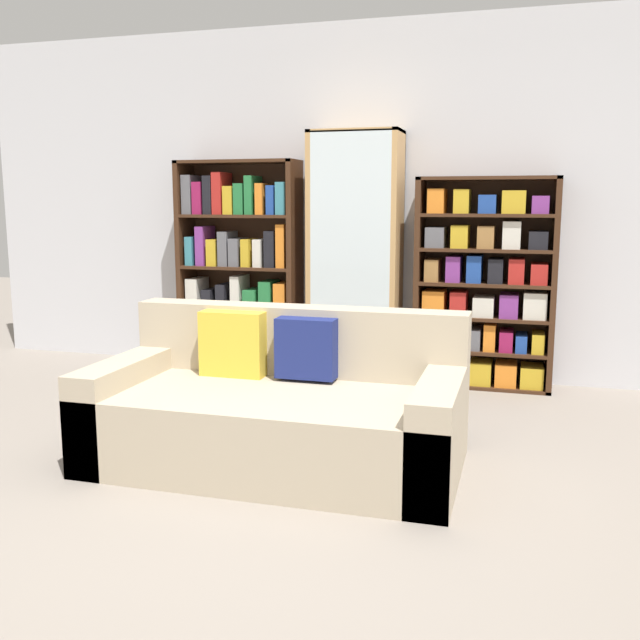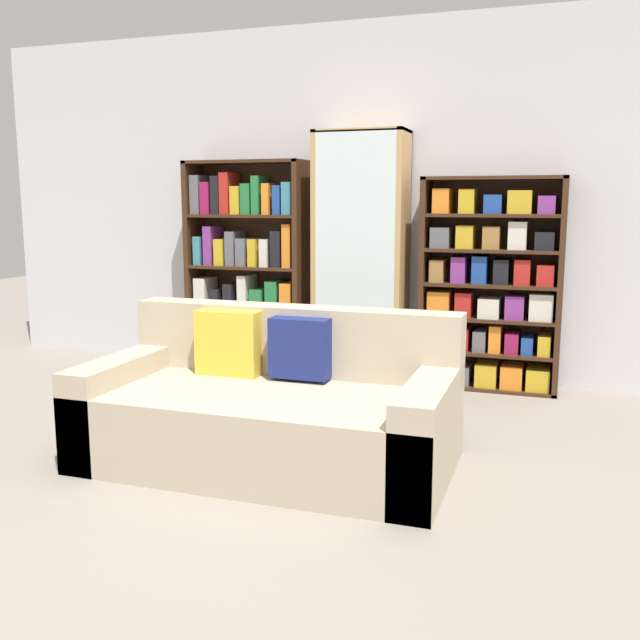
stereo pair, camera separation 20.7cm
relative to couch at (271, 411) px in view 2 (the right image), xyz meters
The scene contains 7 objects.
ground_plane 0.78m from the couch, 82.14° to the right, with size 16.00×16.00×0.00m, color gray.
wall_back 2.36m from the couch, 87.29° to the left, with size 6.88×0.06×2.70m.
couch is the anchor object (origin of this frame).
bookshelf_left 2.20m from the couch, 117.68° to the left, with size 0.97×0.32×1.67m.
display_cabinet 1.99m from the couch, 91.12° to the left, with size 0.68×0.36×1.88m.
bookshelf_right 2.16m from the couch, 63.77° to the left, with size 1.00×0.32×1.53m.
wine_bottle 0.84m from the couch, 69.49° to the left, with size 0.07×0.07×0.41m.
Camera 2 is at (1.31, -2.62, 1.36)m, focal length 40.00 mm.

